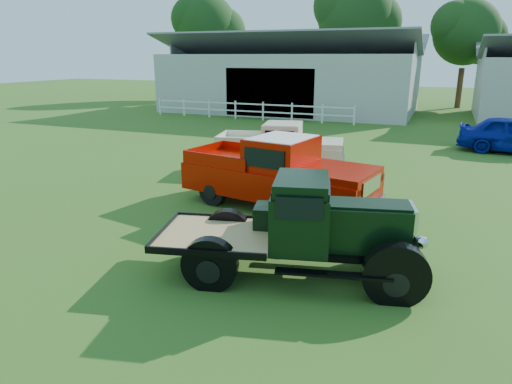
% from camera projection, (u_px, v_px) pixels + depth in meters
% --- Properties ---
extents(ground, '(120.00, 120.00, 0.00)m').
position_uv_depth(ground, '(227.00, 252.00, 9.93)').
color(ground, '#3F691E').
extents(shed_left, '(18.80, 10.20, 5.60)m').
position_uv_depth(shed_left, '(292.00, 73.00, 34.71)').
color(shed_left, '#A6A6A6').
rests_on(shed_left, ground).
extents(fence_rail, '(14.20, 0.16, 1.20)m').
position_uv_depth(fence_rail, '(249.00, 110.00, 30.39)').
color(fence_rail, white).
rests_on(fence_rail, ground).
extents(tree_a, '(6.30, 6.30, 10.50)m').
position_uv_depth(tree_a, '(207.00, 43.00, 44.21)').
color(tree_a, '#183D11').
rests_on(tree_a, ground).
extents(tree_b, '(6.90, 6.90, 11.50)m').
position_uv_depth(tree_b, '(354.00, 36.00, 39.87)').
color(tree_b, '#183D11').
rests_on(tree_b, ground).
extents(tree_c, '(5.40, 5.40, 9.00)m').
position_uv_depth(tree_c, '(464.00, 50.00, 36.07)').
color(tree_c, '#183D11').
rests_on(tree_c, ground).
extents(vintage_flatbed, '(5.29, 3.08, 1.97)m').
position_uv_depth(vintage_flatbed, '(296.00, 227.00, 8.61)').
color(vintage_flatbed, black).
rests_on(vintage_flatbed, ground).
extents(red_pickup, '(5.83, 3.11, 2.02)m').
position_uv_depth(red_pickup, '(278.00, 172.00, 12.62)').
color(red_pickup, '#AE0F02').
rests_on(red_pickup, ground).
extents(white_pickup, '(4.99, 2.72, 1.73)m').
position_uv_depth(white_pickup, '(280.00, 148.00, 16.68)').
color(white_pickup, beige).
rests_on(white_pickup, ground).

